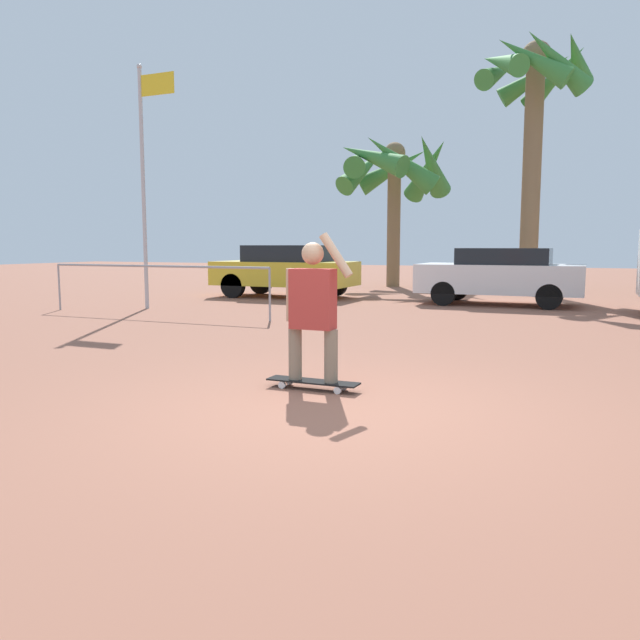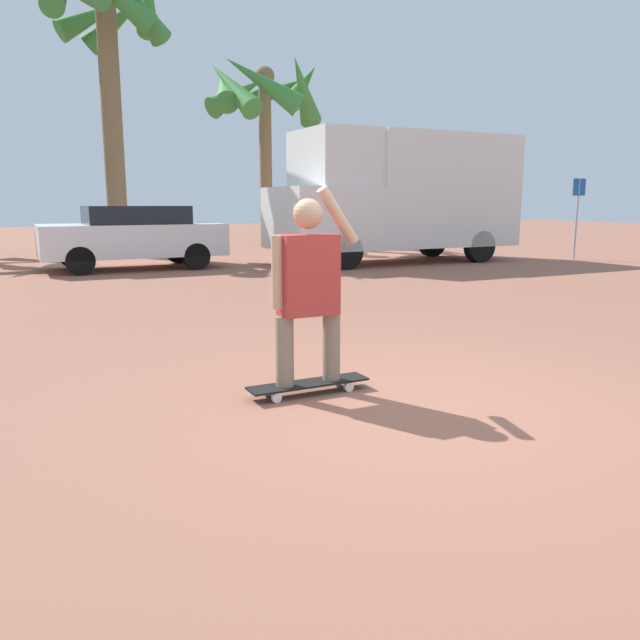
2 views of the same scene
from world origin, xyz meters
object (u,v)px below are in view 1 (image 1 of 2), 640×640
Objects in this scene: parked_car_white at (501,275)px; palm_tree_far_left at (392,169)px; parked_car_yellow at (286,269)px; palm_tree_center_background at (535,92)px; person_skateboarder at (313,304)px; flagpole at (145,171)px; skateboard at (313,382)px.

parked_car_white is 0.74× the size of palm_tree_far_left.
parked_car_yellow is 9.14m from palm_tree_center_background.
palm_tree_center_background reaches higher than person_skateboarder.
flagpole is at bearing -106.49° from palm_tree_far_left.
flagpole is (-7.50, -4.32, 2.43)m from parked_car_white.
flagpole is at bearing -150.06° from parked_car_white.
person_skateboarder is 11.69m from parked_car_yellow.
palm_tree_far_left is at bearing 129.23° from parked_car_white.
flagpole is (-6.94, 6.10, 2.29)m from person_skateboarder.
flagpole is at bearing 138.70° from person_skateboarder.
skateboard is 0.18× the size of palm_tree_far_left.
flagpole is (-2.93, -9.91, -1.00)m from palm_tree_far_left.
parked_car_yellow is at bearing -147.52° from palm_tree_center_background.
palm_tree_center_background is 5.47m from palm_tree_far_left.
palm_tree_center_background is (0.88, 14.36, 5.12)m from person_skateboarder.
palm_tree_far_left is (1.44, 5.68, 3.39)m from parked_car_yellow.
parked_car_white is at bearing 86.92° from person_skateboarder.
palm_tree_far_left reaches higher than parked_car_yellow.
flagpole is (-1.50, -4.24, 2.39)m from parked_car_yellow.
skateboard is at bearing 0.00° from person_skateboarder.
person_skateboarder is 15.28m from palm_tree_center_background.
flagpole reaches higher than palm_tree_far_left.
palm_tree_far_left is (-4.89, 1.65, -1.82)m from palm_tree_center_background.
palm_tree_center_background reaches higher than parked_car_white.
parked_car_yellow is at bearing -179.22° from parked_car_white.
flagpole reaches higher than parked_car_white.
skateboard is 15.57m from palm_tree_center_background.
skateboard is 17.01m from palm_tree_far_left.
palm_tree_center_background is at bearing 85.36° from parked_car_white.
skateboard is 0.65× the size of person_skateboarder.
skateboard is 11.71m from parked_car_yellow.
palm_tree_center_background is (0.32, 3.94, 5.26)m from parked_car_white.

